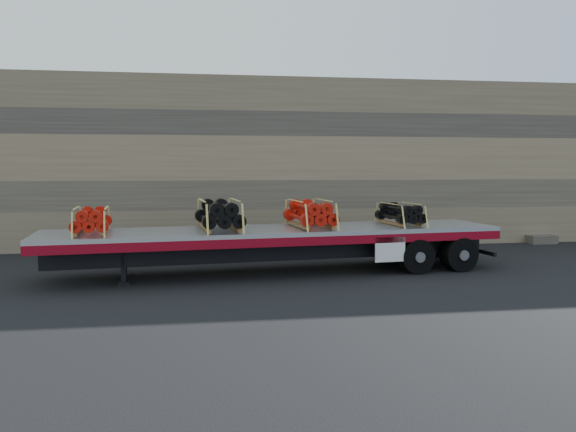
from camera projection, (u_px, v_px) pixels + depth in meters
name	position (u px, v px, depth m)	size (l,w,h in m)	color
ground	(286.00, 270.00, 18.17)	(120.00, 120.00, 0.00)	black
rock_wall	(264.00, 163.00, 24.27)	(44.00, 3.00, 7.00)	#7A6B54
trailer	(276.00, 251.00, 17.65)	(14.23, 2.74, 1.42)	#B3B6BB
bundle_front	(92.00, 221.00, 16.19)	(1.01, 2.02, 0.72)	red
bundle_midfront	(219.00, 216.00, 17.11)	(1.24, 2.48, 0.88)	black
bundle_midrear	(310.00, 214.00, 17.83)	(1.17, 2.33, 0.83)	red
bundle_rear	(400.00, 214.00, 18.63)	(0.97, 1.94, 0.69)	black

